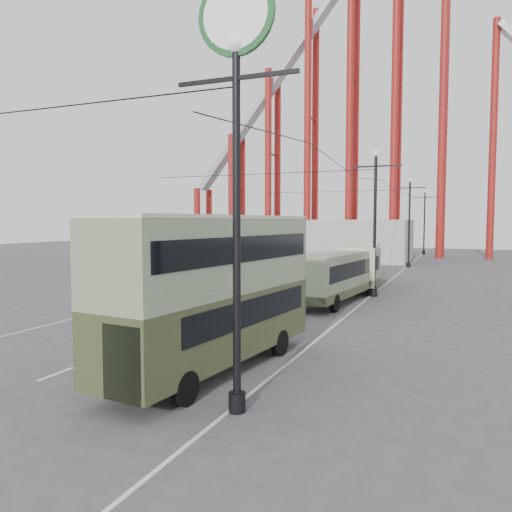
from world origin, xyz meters
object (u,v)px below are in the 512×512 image
at_px(single_decker_cream, 360,263).
at_px(pedestrian, 272,289).
at_px(double_decker_bus, 214,284).
at_px(lamp_post_near, 236,97).
at_px(single_decker_green, 338,274).

xyz_separation_m(single_decker_cream, pedestrian, (-3.41, -9.28, -0.92)).
bearing_deg(double_decker_bus, lamp_post_near, -47.50).
height_order(single_decker_cream, pedestrian, single_decker_cream).
xyz_separation_m(single_decker_green, single_decker_cream, (-0.07, 7.24, 0.10)).
height_order(single_decker_green, pedestrian, single_decker_green).
height_order(lamp_post_near, single_decker_cream, lamp_post_near).
relative_size(single_decker_cream, pedestrian, 6.10).
height_order(lamp_post_near, pedestrian, lamp_post_near).
bearing_deg(double_decker_bus, single_decker_green, 94.74).
bearing_deg(lamp_post_near, single_decker_green, 95.31).
bearing_deg(single_decker_cream, pedestrian, -117.11).
bearing_deg(single_decker_green, double_decker_bus, -85.40).
bearing_deg(single_decker_green, pedestrian, -143.28).
height_order(single_decker_green, single_decker_cream, single_decker_cream).
relative_size(double_decker_bus, single_decker_cream, 0.92).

